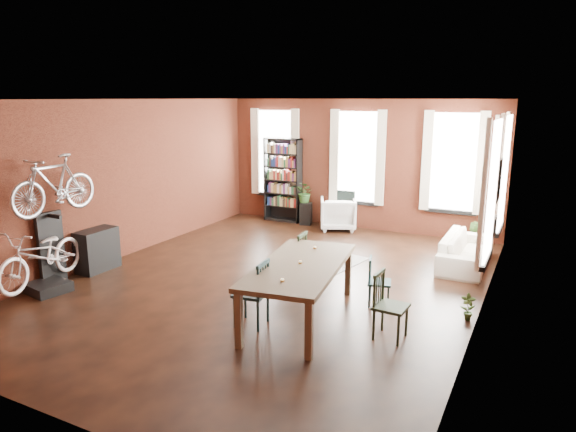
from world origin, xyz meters
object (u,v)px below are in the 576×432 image
Objects in this scene: dining_chair_a at (251,293)px; console_table at (97,250)px; dining_chair_c at (391,306)px; bicycle_floor at (39,230)px; cream_sofa at (467,245)px; plant_stand at (306,214)px; dining_table at (300,291)px; white_armchair at (338,212)px; bookshelf at (283,180)px; bike_trainer at (48,287)px; dining_chair_b at (292,259)px; dining_chair_d at (379,282)px.

dining_chair_a reaches higher than console_table.
dining_chair_c is 0.50× the size of bicycle_floor.
cream_sofa is 2.60× the size of console_table.
dining_chair_c is at bearing -54.76° from plant_stand.
dining_chair_c is 5.79m from console_table.
dining_chair_c is at bearing -9.89° from dining_table.
bookshelf is at bearing -31.19° from white_armchair.
bike_trainer is (-2.80, -6.22, -0.35)m from white_armchair.
console_table is at bearing -103.83° from bookshelf.
dining_chair_b reaches higher than bike_trainer.
bicycle_floor is at bearing 103.15° from dining_chair_c.
bookshelf reaches higher than dining_chair_a.
bookshelf reaches higher than dining_table.
dining_chair_c is 1.16× the size of console_table.
cream_sofa is at bearing 37.81° from bike_trainer.
console_table reaches higher than bike_trainer.
dining_table is 5.42m from white_armchair.
dining_chair_a is at bearing 150.96° from cream_sofa.
dining_chair_d is (0.91, 1.00, -0.04)m from dining_table.
bookshelf is at bearing 76.17° from console_table.
dining_chair_c is 7.11m from bookshelf.
bike_trainer is (-5.17, -2.01, -0.30)m from dining_chair_d.
bike_trainer is at bearing 96.07° from dining_chair_d.
console_table is at bearing -78.78° from dining_chair_b.
cream_sofa is (0.92, 2.72, 0.02)m from dining_chair_d.
white_armchair reaches higher than bike_trainer.
white_armchair is at bearing 65.58° from cream_sofa.
bookshelf is (-3.12, 5.43, 0.67)m from dining_table.
cream_sofa reaches higher than dining_chair_d.
bicycle_floor reaches higher than console_table.
bookshelf reaches higher than dining_chair_d.
bicycle_floor is (-5.69, -1.00, 0.64)m from dining_chair_c.
dining_chair_d is 5.37m from console_table.
dining_chair_b is 1.58× the size of bike_trainer.
dining_chair_a is at bearing -66.48° from bookshelf.
cream_sofa reaches higher than plant_stand.
white_armchair is at bearing 31.68° from dining_chair_c.
bookshelf is 3.70× the size of bike_trainer.
cream_sofa is (1.83, 3.73, -0.02)m from dining_table.
dining_chair_d is at bearing 95.20° from white_armchair.
dining_chair_a is at bearing 2.81° from dining_chair_b.
dining_chair_c is 5.75m from bike_trainer.
dining_chair_b is at bearing -68.03° from plant_stand.
dining_chair_a is at bearing 75.07° from white_armchair.
bike_trainer is 6.59m from plant_stand.
dining_chair_b is at bearing 66.99° from dining_chair_d.
dining_table is at bearing 13.23° from bike_trainer.
bicycle_floor is at bearing -100.37° from bookshelf.
dining_chair_b is 1.17× the size of console_table.
dining_chair_a is 1.10× the size of white_armchair.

